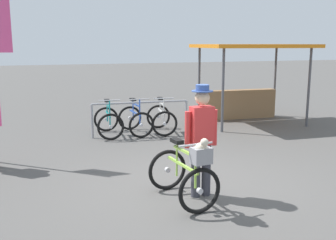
# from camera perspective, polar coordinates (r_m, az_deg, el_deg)

# --- Properties ---
(ground_plane) EXTENTS (80.00, 80.00, 0.00)m
(ground_plane) POSITION_cam_1_polar(r_m,az_deg,el_deg) (6.68, 3.67, -9.31)
(ground_plane) COLOR #514F4C
(bike_rack_rail) EXTENTS (2.50, 0.26, 0.88)m
(bike_rack_rail) POSITION_cam_1_polar(r_m,az_deg,el_deg) (10.05, -4.00, 1.35)
(bike_rack_rail) COLOR #99999E
(bike_rack_rail) RESTS_ON ground
(racked_bike_teal) EXTENTS (0.76, 1.16, 0.97)m
(racked_bike_teal) POSITION_cam_1_polar(r_m,az_deg,el_deg) (10.14, -8.64, -0.21)
(racked_bike_teal) COLOR black
(racked_bike_teal) RESTS_ON ground
(racked_bike_blue) EXTENTS (0.69, 1.13, 0.98)m
(racked_bike_blue) POSITION_cam_1_polar(r_m,az_deg,el_deg) (10.25, -4.76, -0.00)
(racked_bike_blue) COLOR black
(racked_bike_blue) RESTS_ON ground
(racked_bike_white) EXTENTS (0.84, 1.21, 0.98)m
(racked_bike_white) POSITION_cam_1_polar(r_m,az_deg,el_deg) (10.40, -0.97, 0.20)
(racked_bike_white) COLOR black
(racked_bike_white) RESTS_ON ground
(featured_bicycle) EXTENTS (0.76, 1.23, 1.09)m
(featured_bicycle) POSITION_cam_1_polar(r_m,az_deg,el_deg) (5.77, 2.69, -7.53)
(featured_bicycle) COLOR black
(featured_bicycle) RESTS_ON ground
(person_with_featured_bike) EXTENTS (0.53, 0.32, 1.72)m
(person_with_featured_bike) POSITION_cam_1_polar(r_m,az_deg,el_deg) (5.96, 4.88, -2.33)
(person_with_featured_bike) COLOR #383842
(person_with_featured_bike) RESTS_ON ground
(market_stall) EXTENTS (3.27, 2.54, 2.30)m
(market_stall) POSITION_cam_1_polar(r_m,az_deg,el_deg) (12.08, 11.31, 6.42)
(market_stall) COLOR #4C4C51
(market_stall) RESTS_ON ground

